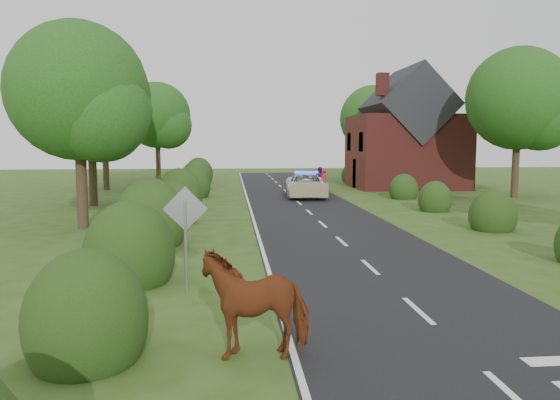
{
  "coord_description": "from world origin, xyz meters",
  "views": [
    {
      "loc": [
        -3.93,
        -10.9,
        3.6
      ],
      "look_at": [
        -2.02,
        10.06,
        1.3
      ],
      "focal_mm": 35.0,
      "sensor_mm": 36.0,
      "label": 1
    }
  ],
  "objects": [
    {
      "name": "ground",
      "position": [
        0.0,
        0.0,
        0.0
      ],
      "size": [
        120.0,
        120.0,
        0.0
      ],
      "primitive_type": "plane",
      "color": "#324D13"
    },
    {
      "name": "road",
      "position": [
        0.0,
        15.0,
        0.01
      ],
      "size": [
        6.0,
        70.0,
        0.02
      ],
      "primitive_type": "cube",
      "color": "black",
      "rests_on": "ground"
    },
    {
      "name": "road_markings",
      "position": [
        -1.6,
        12.93,
        0.03
      ],
      "size": [
        4.96,
        70.0,
        0.01
      ],
      "color": "white",
      "rests_on": "road"
    },
    {
      "name": "hedgerow_left",
      "position": [
        -6.51,
        11.69,
        0.75
      ],
      "size": [
        2.75,
        50.41,
        3.0
      ],
      "color": "#213F12",
      "rests_on": "ground"
    },
    {
      "name": "hedgerow_right",
      "position": [
        6.6,
        11.21,
        0.55
      ],
      "size": [
        2.1,
        45.78,
        2.1
      ],
      "color": "#213F12",
      "rests_on": "ground"
    },
    {
      "name": "tree_left_a",
      "position": [
        -9.75,
        11.86,
        5.34
      ],
      "size": [
        5.74,
        5.6,
        8.38
      ],
      "color": "#332316",
      "rests_on": "ground"
    },
    {
      "name": "tree_left_b",
      "position": [
        -11.25,
        19.86,
        5.04
      ],
      "size": [
        5.74,
        5.6,
        8.07
      ],
      "color": "#332316",
      "rests_on": "ground"
    },
    {
      "name": "tree_left_c",
      "position": [
        -12.7,
        29.83,
        6.53
      ],
      "size": [
        6.97,
        6.8,
        10.22
      ],
      "color": "#332316",
      "rests_on": "ground"
    },
    {
      "name": "tree_left_d",
      "position": [
        -10.23,
        39.85,
        5.64
      ],
      "size": [
        6.15,
        6.0,
        8.89
      ],
      "color": "#332316",
      "rests_on": "ground"
    },
    {
      "name": "tree_right_b",
      "position": [
        14.29,
        21.84,
        5.94
      ],
      "size": [
        6.56,
        6.4,
        9.4
      ],
      "color": "#332316",
      "rests_on": "ground"
    },
    {
      "name": "tree_right_c",
      "position": [
        9.27,
        37.85,
        5.34
      ],
      "size": [
        6.15,
        6.0,
        8.58
      ],
      "color": "#332316",
      "rests_on": "ground"
    },
    {
      "name": "road_sign",
      "position": [
        -5.0,
        2.0,
        1.65
      ],
      "size": [
        1.06,
        0.08,
        2.53
      ],
      "color": "gray",
      "rests_on": "ground"
    },
    {
      "name": "house",
      "position": [
        9.49,
        30.0,
        3.79
      ],
      "size": [
        8.0,
        7.4,
        9.17
      ],
      "color": "maroon",
      "rests_on": "ground"
    },
    {
      "name": "cow",
      "position": [
        -3.53,
        -1.85,
        0.74
      ],
      "size": [
        2.17,
        1.25,
        1.49
      ],
      "primitive_type": "imported",
      "rotation": [
        0.0,
        0.0,
        -1.5
      ],
      "color": "brown",
      "rests_on": "ground"
    },
    {
      "name": "police_van",
      "position": [
        0.89,
        23.44,
        0.76
      ],
      "size": [
        2.93,
        5.67,
        1.66
      ],
      "rotation": [
        0.0,
        0.0,
        -0.08
      ],
      "color": "white",
      "rests_on": "ground"
    },
    {
      "name": "pedestrian_red",
      "position": [
        2.57,
        26.57,
        0.81
      ],
      "size": [
        0.71,
        0.66,
        1.63
      ],
      "primitive_type": "imported",
      "rotation": [
        0.0,
        0.0,
        3.77
      ],
      "color": "#B51C31",
      "rests_on": "ground"
    },
    {
      "name": "pedestrian_purple",
      "position": [
        2.54,
        28.32,
        0.85
      ],
      "size": [
        1.01,
        0.92,
        1.69
      ],
      "primitive_type": "imported",
      "rotation": [
        0.0,
        0.0,
        2.72
      ],
      "color": "#5A1772",
      "rests_on": "ground"
    }
  ]
}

